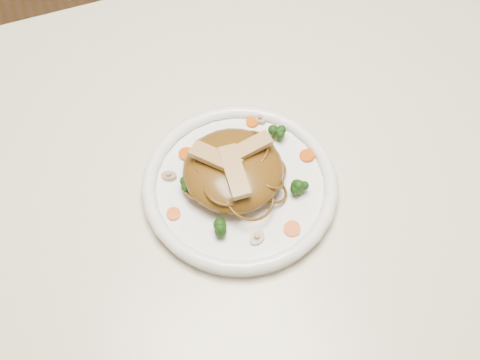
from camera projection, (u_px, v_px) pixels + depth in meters
name	position (u px, v px, depth m)	size (l,w,h in m)	color
ground	(242.00, 326.00, 1.57)	(4.00, 4.00, 0.00)	#533A1C
table	(243.00, 191.00, 1.02)	(1.20, 0.80, 0.75)	beige
plate	(240.00, 188.00, 0.89)	(0.27, 0.27, 0.02)	white
noodle_mound	(233.00, 170.00, 0.87)	(0.14, 0.14, 0.05)	brown
chicken_a	(249.00, 148.00, 0.86)	(0.07, 0.02, 0.01)	tan
chicken_b	(216.00, 158.00, 0.85)	(0.07, 0.02, 0.01)	tan
chicken_c	(234.00, 172.00, 0.83)	(0.08, 0.03, 0.01)	tan
broccoli_0	(277.00, 131.00, 0.92)	(0.03, 0.03, 0.03)	#153B0C
broccoli_1	(189.00, 183.00, 0.87)	(0.03, 0.03, 0.03)	#153B0C
broccoli_2	(220.00, 228.00, 0.83)	(0.03, 0.03, 0.03)	#153B0C
broccoli_3	(300.00, 186.00, 0.87)	(0.03, 0.03, 0.03)	#153B0C
carrot_0	(252.00, 122.00, 0.94)	(0.02, 0.02, 0.01)	#EC5008
carrot_1	(174.00, 214.00, 0.86)	(0.02, 0.02, 0.01)	#EC5008
carrot_2	(307.00, 156.00, 0.91)	(0.02, 0.02, 0.01)	#EC5008
carrot_3	(186.00, 154.00, 0.91)	(0.02, 0.02, 0.01)	#EC5008
carrot_4	(292.00, 229.00, 0.85)	(0.02, 0.02, 0.01)	#EC5008
mushroom_0	(257.00, 238.00, 0.84)	(0.02, 0.02, 0.01)	tan
mushroom_1	(279.00, 132.00, 0.93)	(0.02, 0.02, 0.01)	tan
mushroom_2	(169.00, 176.00, 0.89)	(0.02, 0.02, 0.01)	tan
mushroom_3	(260.00, 119.00, 0.95)	(0.02, 0.02, 0.01)	tan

